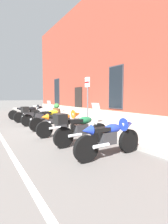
{
  "coord_description": "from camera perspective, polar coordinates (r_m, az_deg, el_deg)",
  "views": [
    {
      "loc": [
        7.9,
        -3.93,
        1.56
      ],
      "look_at": [
        1.09,
        0.22,
        0.86
      ],
      "focal_mm": 28.21,
      "sensor_mm": 36.0,
      "label": 1
    }
  ],
  "objects": [
    {
      "name": "brick_pub_facade",
      "position": [
        12.7,
        19.41,
        17.53
      ],
      "size": [
        26.67,
        5.11,
        8.75
      ],
      "color": "brown",
      "rests_on": "ground_plane"
    },
    {
      "name": "motorcycle_silver_touring",
      "position": [
        9.79,
        -14.73,
        -1.03
      ],
      "size": [
        0.62,
        2.02,
        1.33
      ],
      "color": "black",
      "rests_on": "ground_plane"
    },
    {
      "name": "motorcycle_green_touring",
      "position": [
        5.64,
        -1.44,
        -5.18
      ],
      "size": [
        0.62,
        2.03,
        1.34
      ],
      "color": "black",
      "rests_on": "ground_plane"
    },
    {
      "name": "motorcycle_yellow_naked",
      "position": [
        8.46,
        -10.42,
        -2.3
      ],
      "size": [
        0.66,
        2.16,
        1.0
      ],
      "color": "black",
      "rests_on": "ground_plane"
    },
    {
      "name": "motorcycle_grey_naked",
      "position": [
        12.79,
        -18.44,
        -0.1
      ],
      "size": [
        0.62,
        2.18,
        0.93
      ],
      "color": "black",
      "rests_on": "ground_plane"
    },
    {
      "name": "sidewalk",
      "position": [
        9.73,
        3.33,
        -3.8
      ],
      "size": [
        32.67,
        3.1,
        0.13
      ],
      "primitive_type": "cube",
      "color": "gray",
      "rests_on": "ground_plane"
    },
    {
      "name": "motorcycle_orange_sport",
      "position": [
        7.07,
        -6.6,
        -3.17
      ],
      "size": [
        0.62,
        2.11,
        1.01
      ],
      "color": "black",
      "rests_on": "ground_plane"
    },
    {
      "name": "parking_sign",
      "position": [
        8.33,
        1.16,
        5.67
      ],
      "size": [
        0.36,
        0.07,
        2.35
      ],
      "color": "#4C4C51",
      "rests_on": "sidewalk"
    },
    {
      "name": "ground_plane",
      "position": [
        8.96,
        -4.88,
        -5.0
      ],
      "size": [
        140.0,
        140.0,
        0.0
      ],
      "primitive_type": "plane",
      "color": "#565451"
    },
    {
      "name": "motorcycle_blue_sport",
      "position": [
        4.63,
        8.94,
        -7.69
      ],
      "size": [
        0.62,
        2.07,
        0.98
      ],
      "color": "black",
      "rests_on": "ground_plane"
    },
    {
      "name": "barrel_planter",
      "position": [
        12.85,
        -8.86,
        0.45
      ],
      "size": [
        0.57,
        0.57,
        0.94
      ],
      "color": "brown",
      "rests_on": "sidewalk"
    },
    {
      "name": "motorcycle_black_sport",
      "position": [
        11.37,
        -16.57,
        -0.16
      ],
      "size": [
        0.62,
        2.05,
        1.05
      ],
      "color": "black",
      "rests_on": "ground_plane"
    }
  ]
}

